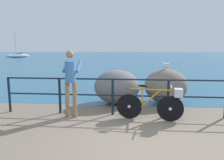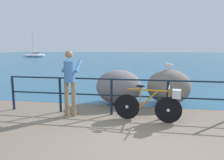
{
  "view_description": "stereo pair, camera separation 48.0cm",
  "coord_description": "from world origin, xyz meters",
  "px_view_note": "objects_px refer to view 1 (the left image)",
  "views": [
    {
      "loc": [
        -0.25,
        -3.83,
        1.84
      ],
      "look_at": [
        -0.81,
        2.21,
        0.92
      ],
      "focal_mm": 33.67,
      "sensor_mm": 36.0,
      "label": 1
    },
    {
      "loc": [
        0.22,
        -3.77,
        1.84
      ],
      "look_at": [
        -0.81,
        2.21,
        0.92
      ],
      "focal_mm": 33.67,
      "sensor_mm": 36.0,
      "label": 2
    }
  ],
  "objects_px": {
    "bicycle": "(155,103)",
    "person_at_railing": "(71,80)",
    "breakwater_boulder_main": "(166,86)",
    "seagull": "(166,65)",
    "breakwater_boulder_left": "(117,87)",
    "sailboat": "(18,55)"
  },
  "relations": [
    {
      "from": "seagull",
      "to": "breakwater_boulder_left",
      "type": "bearing_deg",
      "value": -16.52
    },
    {
      "from": "seagull",
      "to": "breakwater_boulder_main",
      "type": "bearing_deg",
      "value": 94.86
    },
    {
      "from": "breakwater_boulder_main",
      "to": "sailboat",
      "type": "height_order",
      "value": "sailboat"
    },
    {
      "from": "person_at_railing",
      "to": "breakwater_boulder_main",
      "type": "bearing_deg",
      "value": -59.24
    },
    {
      "from": "breakwater_boulder_main",
      "to": "seagull",
      "type": "height_order",
      "value": "seagull"
    },
    {
      "from": "bicycle",
      "to": "person_at_railing",
      "type": "height_order",
      "value": "person_at_railing"
    },
    {
      "from": "seagull",
      "to": "sailboat",
      "type": "relative_size",
      "value": 0.07
    },
    {
      "from": "bicycle",
      "to": "breakwater_boulder_main",
      "type": "distance_m",
      "value": 1.94
    },
    {
      "from": "person_at_railing",
      "to": "breakwater_boulder_main",
      "type": "height_order",
      "value": "person_at_railing"
    },
    {
      "from": "breakwater_boulder_left",
      "to": "sailboat",
      "type": "distance_m",
      "value": 38.94
    },
    {
      "from": "person_at_railing",
      "to": "seagull",
      "type": "relative_size",
      "value": 5.35
    },
    {
      "from": "breakwater_boulder_main",
      "to": "seagull",
      "type": "xyz_separation_m",
      "value": [
        -0.01,
        0.02,
        0.71
      ]
    },
    {
      "from": "bicycle",
      "to": "person_at_railing",
      "type": "bearing_deg",
      "value": -175.14
    },
    {
      "from": "bicycle",
      "to": "breakwater_boulder_left",
      "type": "distance_m",
      "value": 1.95
    },
    {
      "from": "breakwater_boulder_main",
      "to": "breakwater_boulder_left",
      "type": "height_order",
      "value": "breakwater_boulder_main"
    },
    {
      "from": "breakwater_boulder_main",
      "to": "bicycle",
      "type": "bearing_deg",
      "value": -106.37
    },
    {
      "from": "bicycle",
      "to": "breakwater_boulder_left",
      "type": "bearing_deg",
      "value": 131.54
    },
    {
      "from": "breakwater_boulder_left",
      "to": "person_at_railing",
      "type": "bearing_deg",
      "value": -126.32
    },
    {
      "from": "breakwater_boulder_left",
      "to": "seagull",
      "type": "relative_size",
      "value": 4.54
    },
    {
      "from": "person_at_railing",
      "to": "breakwater_boulder_left",
      "type": "relative_size",
      "value": 1.18
    },
    {
      "from": "person_at_railing",
      "to": "seagull",
      "type": "height_order",
      "value": "person_at_railing"
    },
    {
      "from": "person_at_railing",
      "to": "seagull",
      "type": "distance_m",
      "value": 3.29
    }
  ]
}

